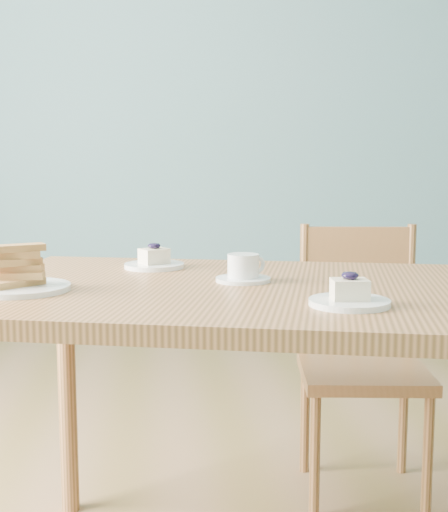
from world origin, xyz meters
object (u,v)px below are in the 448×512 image
Objects in this scene: coffee_cup at (244,270)px; dining_chair at (362,358)px; cheesecake_plate_far at (154,262)px; dining_table at (281,320)px; cheesecake_plate_near at (350,297)px; biscotti_plate at (19,276)px.

dining_chair is at bearing 26.49° from coffee_cup.
dining_chair is 5.29× the size of cheesecake_plate_far.
cheesecake_plate_near is at bearing -51.87° from dining_table.
cheesecake_plate_near is at bearing -102.13° from dining_chair.
cheesecake_plate_near is 0.63m from cheesecake_plate_far.
dining_table is at bearing -47.26° from cheesecake_plate_far.
biscotti_plate is (-0.56, 0.01, 0.11)m from dining_table.
cheesecake_plate_far is 0.30m from coffee_cup.
dining_table is 9.95× the size of cheesecake_plate_far.
biscotti_plate is at bearing -134.42° from cheesecake_plate_far.
cheesecake_plate_near reaches higher than cheesecake_plate_far.
cheesecake_plate_far is 1.22× the size of coffee_cup.
dining_chair is 0.71m from coffee_cup.
cheesecake_plate_near is at bearing -80.61° from coffee_cup.
coffee_cup is (0.20, -0.22, 0.01)m from cheesecake_plate_far.
biscotti_plate is (-0.49, -0.07, 0.01)m from coffee_cup.
biscotti_plate reaches higher than cheesecake_plate_far.
cheesecake_plate_far is at bearing 146.85° from dining_table.
dining_chair is 6.45× the size of coffee_cup.
dining_table is 1.88× the size of dining_chair.
coffee_cup is (-0.07, 0.08, 0.10)m from dining_table.
cheesecake_plate_near is 1.02× the size of cheesecake_plate_far.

